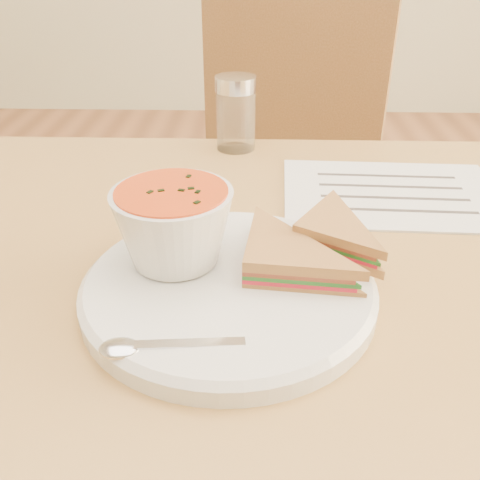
# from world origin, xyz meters

# --- Properties ---
(dining_table) EXTENTS (1.00, 0.70, 0.75)m
(dining_table) POSITION_xyz_m (0.00, 0.00, 0.38)
(dining_table) COLOR olive
(dining_table) RESTS_ON floor
(chair_far) EXTENTS (0.56, 0.56, 0.99)m
(chair_far) POSITION_xyz_m (0.00, 0.58, 0.49)
(chair_far) COLOR brown
(chair_far) RESTS_ON floor
(plate) EXTENTS (0.32, 0.32, 0.02)m
(plate) POSITION_xyz_m (-0.03, -0.08, 0.76)
(plate) COLOR silver
(plate) RESTS_ON dining_table
(soup_bowl) EXTENTS (0.15, 0.15, 0.08)m
(soup_bowl) POSITION_xyz_m (-0.09, -0.05, 0.80)
(soup_bowl) COLOR silver
(soup_bowl) RESTS_ON plate
(sandwich_half_a) EXTENTS (0.12, 0.12, 0.03)m
(sandwich_half_a) POSITION_xyz_m (-0.02, -0.10, 0.78)
(sandwich_half_a) COLOR #BB8442
(sandwich_half_a) RESTS_ON plate
(sandwich_half_b) EXTENTS (0.13, 0.13, 0.03)m
(sandwich_half_b) POSITION_xyz_m (0.02, -0.04, 0.79)
(sandwich_half_b) COLOR #BB8442
(sandwich_half_b) RESTS_ON plate
(spoon) EXTENTS (0.17, 0.05, 0.01)m
(spoon) POSITION_xyz_m (-0.07, -0.18, 0.77)
(spoon) COLOR silver
(spoon) RESTS_ON plate
(paper_menu) EXTENTS (0.29, 0.21, 0.00)m
(paper_menu) POSITION_xyz_m (0.17, 0.15, 0.75)
(paper_menu) COLOR silver
(paper_menu) RESTS_ON dining_table
(condiment_shaker) EXTENTS (0.07, 0.07, 0.11)m
(condiment_shaker) POSITION_xyz_m (-0.04, 0.31, 0.81)
(condiment_shaker) COLOR silver
(condiment_shaker) RESTS_ON dining_table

